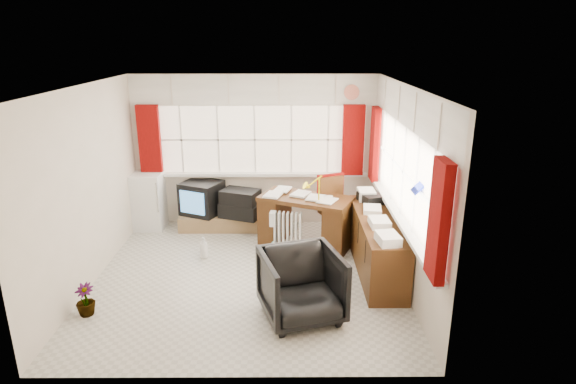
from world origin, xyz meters
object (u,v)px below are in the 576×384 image
at_px(desk_lamp, 319,184).
at_px(radiator, 288,236).
at_px(credenza, 376,243).
at_px(mini_fridge, 147,200).
at_px(crt_tv, 202,198).
at_px(tv_bench, 223,221).
at_px(desk, 306,218).
at_px(task_chair, 333,207).
at_px(office_chair, 302,286).

distance_m(desk_lamp, radiator, 0.92).
height_order(credenza, mini_fridge, mini_fridge).
distance_m(crt_tv, mini_fridge, 0.92).
bearing_deg(tv_bench, desk, -26.80).
relative_size(radiator, crt_tv, 0.82).
xyz_separation_m(desk, task_chair, (0.42, 0.12, 0.13)).
bearing_deg(desk_lamp, credenza, -38.93).
height_order(task_chair, credenza, task_chair).
height_order(desk_lamp, radiator, desk_lamp).
height_order(crt_tv, mini_fridge, mini_fridge).
relative_size(desk_lamp, task_chair, 0.38).
distance_m(radiator, mini_fridge, 2.56).
bearing_deg(mini_fridge, credenza, -24.39).
relative_size(desk_lamp, tv_bench, 0.29).
xyz_separation_m(radiator, tv_bench, (-1.08, 0.95, -0.13)).
bearing_deg(task_chair, desk, -163.65).
distance_m(desk_lamp, mini_fridge, 3.01).
xyz_separation_m(task_chair, mini_fridge, (-3.03, 0.64, -0.10)).
xyz_separation_m(desk_lamp, office_chair, (-0.30, -1.77, -0.66)).
bearing_deg(tv_bench, crt_tv, 172.72).
bearing_deg(radiator, desk_lamp, 4.68).
xyz_separation_m(office_chair, mini_fridge, (-2.48, 2.77, 0.07)).
xyz_separation_m(desk_lamp, task_chair, (0.25, 0.36, -0.49)).
relative_size(task_chair, radiator, 1.71).
relative_size(office_chair, tv_bench, 0.62).
relative_size(desk, office_chair, 1.73).
xyz_separation_m(office_chair, radiator, (-0.15, 1.73, -0.14)).
relative_size(desk_lamp, mini_fridge, 0.43).
xyz_separation_m(office_chair, tv_bench, (-1.23, 2.69, -0.27)).
relative_size(credenza, mini_fridge, 2.14).
relative_size(office_chair, mini_fridge, 0.93).
bearing_deg(mini_fridge, desk, -16.35).
xyz_separation_m(credenza, tv_bench, (-2.28, 1.52, -0.27)).
bearing_deg(crt_tv, mini_fridge, 177.67).
bearing_deg(desk, radiator, -135.55).
bearing_deg(mini_fridge, office_chair, -48.12).
height_order(radiator, crt_tv, crt_tv).
bearing_deg(office_chair, credenza, 31.26).
height_order(desk_lamp, crt_tv, desk_lamp).
bearing_deg(task_chair, radiator, -150.57).
bearing_deg(task_chair, desk_lamp, -124.63).
bearing_deg(desk, credenza, -42.14).
relative_size(desk, credenza, 0.75).
xyz_separation_m(task_chair, radiator, (-0.70, -0.39, -0.31)).
bearing_deg(credenza, desk, 137.86).
bearing_deg(credenza, radiator, 154.66).
xyz_separation_m(desk_lamp, tv_bench, (-1.53, 0.92, -0.93)).
relative_size(desk_lamp, radiator, 0.64).
height_order(desk, radiator, desk).
height_order(desk_lamp, office_chair, desk_lamp).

